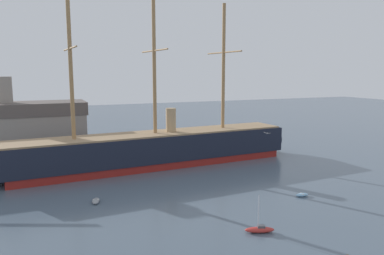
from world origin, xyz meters
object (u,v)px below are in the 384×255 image
at_px(sailboat_near_centre, 260,229).
at_px(dockside_warehouse_left, 0,131).
at_px(seagull_in_flight, 267,133).
at_px(dinghy_alongside_bow, 96,201).
at_px(dinghy_far_right, 275,150).
at_px(dinghy_mid_right, 302,195).
at_px(tall_ship, 155,149).

xyz_separation_m(sailboat_near_centre, dockside_warehouse_left, (-31.51, 56.12, 5.87)).
xyz_separation_m(sailboat_near_centre, seagull_in_flight, (11.16, 15.08, 8.86)).
bearing_deg(dinghy_alongside_bow, dinghy_far_right, 23.03).
height_order(dinghy_mid_right, dinghy_far_right, dinghy_mid_right).
bearing_deg(tall_ship, seagull_in_flight, -58.15).
bearing_deg(seagull_in_flight, tall_ship, 121.85).
distance_m(tall_ship, dockside_warehouse_left, 36.07).
height_order(sailboat_near_centre, dinghy_alongside_bow, sailboat_near_centre).
relative_size(tall_ship, dinghy_alongside_bow, 26.87).
bearing_deg(dinghy_mid_right, dockside_warehouse_left, 133.49).
bearing_deg(tall_ship, dinghy_mid_right, -60.69).
xyz_separation_m(sailboat_near_centre, dinghy_far_right, (29.43, 38.08, -0.16)).
bearing_deg(seagull_in_flight, dinghy_mid_right, -69.78).
relative_size(dinghy_alongside_bow, seagull_in_flight, 2.07).
bearing_deg(dinghy_mid_right, tall_ship, 119.31).
relative_size(tall_ship, dinghy_far_right, 32.27).
bearing_deg(dinghy_far_right, dockside_warehouse_left, 163.52).
xyz_separation_m(dinghy_mid_right, dockside_warehouse_left, (-45.05, 47.49, 6.01)).
xyz_separation_m(dinghy_alongside_bow, dinghy_far_right, (46.11, 19.60, -0.05)).
height_order(sailboat_near_centre, seagull_in_flight, seagull_in_flight).
relative_size(tall_ship, dinghy_mid_right, 31.23).
height_order(dinghy_far_right, dockside_warehouse_left, dockside_warehouse_left).
relative_size(dinghy_far_right, seagull_in_flight, 1.72).
distance_m(dinghy_mid_right, dinghy_far_right, 33.47).
bearing_deg(dinghy_alongside_bow, sailboat_near_centre, -47.95).
bearing_deg(dinghy_mid_right, dinghy_alongside_bow, 161.93).
xyz_separation_m(sailboat_near_centre, dinghy_alongside_bow, (-16.67, 18.48, -0.11)).
relative_size(sailboat_near_centre, seagull_in_flight, 3.72).
bearing_deg(tall_ship, dinghy_alongside_bow, -130.59).
distance_m(dinghy_mid_right, seagull_in_flight, 11.33).
distance_m(dinghy_alongside_bow, seagull_in_flight, 29.44).
xyz_separation_m(tall_ship, sailboat_near_centre, (1.76, -35.89, -3.28)).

